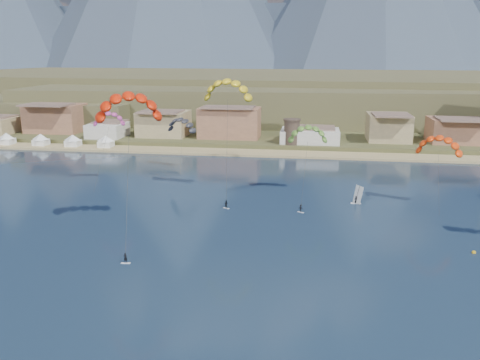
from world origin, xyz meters
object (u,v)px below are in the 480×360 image
object	(u,v)px
kitesurfer_yellow	(228,87)
windsurfer	(357,198)
buoy	(474,252)
watchtower	(292,131)
kitesurfer_red	(128,102)
kitesurfer_green	(308,132)

from	to	relation	value
kitesurfer_yellow	windsurfer	bearing A→B (deg)	-4.47
buoy	watchtower	bearing A→B (deg)	111.97
watchtower	buoy	bearing A→B (deg)	-68.03
watchtower	kitesurfer_red	size ratio (longest dim) A/B	0.31
kitesurfer_green	buoy	distance (m)	44.55
kitesurfer_green	watchtower	bearing A→B (deg)	96.60
kitesurfer_green	windsurfer	world-z (taller)	kitesurfer_green
kitesurfer_yellow	kitesurfer_red	bearing A→B (deg)	-114.94
watchtower	buoy	distance (m)	92.40
kitesurfer_yellow	buoy	size ratio (longest dim) A/B	41.57
watchtower	kitesurfer_red	distance (m)	89.70
windsurfer	kitesurfer_green	bearing A→B (deg)	152.51
kitesurfer_red	kitesurfer_yellow	size ratio (longest dim) A/B	1.01
kitesurfer_yellow	buoy	world-z (taller)	kitesurfer_yellow
kitesurfer_yellow	kitesurfer_green	bearing A→B (deg)	11.30
kitesurfer_green	kitesurfer_yellow	bearing A→B (deg)	-168.70
kitesurfer_yellow	kitesurfer_green	world-z (taller)	kitesurfer_yellow
kitesurfer_red	buoy	distance (m)	63.09
watchtower	windsurfer	distance (m)	62.75
kitesurfer_red	windsurfer	xyz separation A→B (m)	(41.44, 24.60, -22.53)
kitesurfer_red	buoy	xyz separation A→B (m)	(58.48, -0.83, -23.68)
kitesurfer_yellow	windsurfer	distance (m)	37.35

